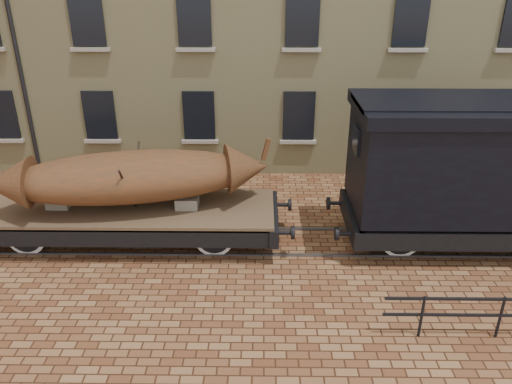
{
  "coord_description": "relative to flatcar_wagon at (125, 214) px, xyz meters",
  "views": [
    {
      "loc": [
        -0.28,
        -12.02,
        7.09
      ],
      "look_at": [
        -0.44,
        0.5,
        1.3
      ],
      "focal_mm": 35.0,
      "sensor_mm": 36.0,
      "label": 1
    }
  ],
  "objects": [
    {
      "name": "flatcar_wagon",
      "position": [
        0.0,
        0.0,
        0.0
      ],
      "size": [
        9.15,
        2.48,
        1.38
      ],
      "color": "brown",
      "rests_on": "ground"
    },
    {
      "name": "iron_boat",
      "position": [
        0.31,
        -0.0,
        1.1
      ],
      "size": [
        7.38,
        3.2,
        1.74
      ],
      "color": "brown",
      "rests_on": "flatcar_wagon"
    },
    {
      "name": "ground",
      "position": [
        4.01,
        0.0,
        -0.86
      ],
      "size": [
        90.0,
        90.0,
        0.0
      ],
      "primitive_type": "plane",
      "color": "brown"
    },
    {
      "name": "goods_van",
      "position": [
        9.49,
        0.0,
        1.66
      ],
      "size": [
        7.77,
        2.83,
        4.02
      ],
      "color": "black",
      "rests_on": "ground"
    },
    {
      "name": "rail_track",
      "position": [
        4.01,
        0.0,
        -0.83
      ],
      "size": [
        30.0,
        1.52,
        0.06
      ],
      "color": "#59595E",
      "rests_on": "ground"
    }
  ]
}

